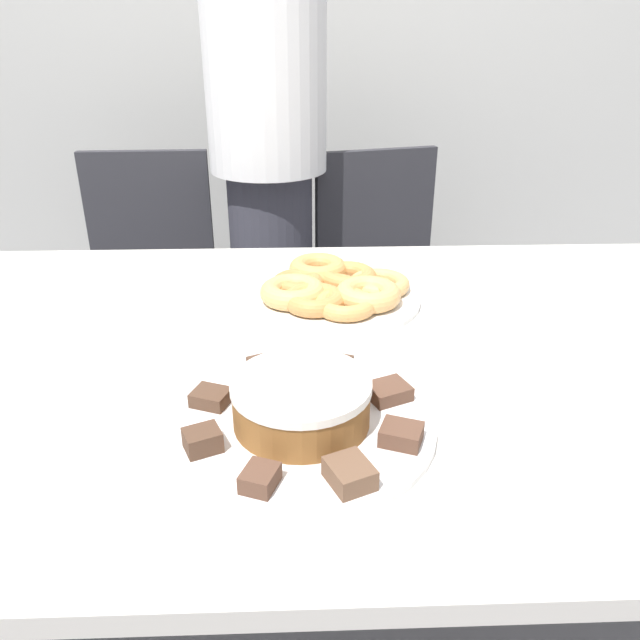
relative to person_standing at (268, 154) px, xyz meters
The scene contains 25 objects.
wall_back 0.78m from the person_standing, 81.96° to the left, with size 8.00×0.05×2.60m.
table 0.99m from the person_standing, 84.48° to the right, with size 1.84×1.03×0.75m.
person_standing is the anchor object (origin of this frame).
office_chair_left 0.61m from the person_standing, behind, with size 0.45×0.45×0.89m.
office_chair_right 0.60m from the person_standing, ahead, with size 0.54×0.54×0.89m.
plate_cake 1.19m from the person_standing, 85.84° to the right, with size 0.36×0.36×0.01m.
plate_donuts 0.79m from the person_standing, 78.80° to the right, with size 0.34×0.34×0.01m.
frosted_cake 1.19m from the person_standing, 85.84° to the right, with size 0.19×0.19×0.06m.
lamington_0 1.32m from the person_standing, 83.85° to the right, with size 0.07×0.07×0.03m.
lamington_1 1.26m from the person_standing, 80.21° to the right, with size 0.06×0.06×0.02m.
lamington_2 1.15m from the person_standing, 79.44° to the right, with size 0.07×0.07×0.02m.
lamington_3 1.07m from the person_standing, 82.71° to the right, with size 0.07×0.07×0.02m.
lamington_4 1.07m from the person_standing, 88.31° to the right, with size 0.06×0.06×0.02m.
lamington_5 1.14m from the person_standing, 92.04° to the right, with size 0.06×0.06×0.02m.
lamington_6 1.25m from the person_standing, 91.76° to the right, with size 0.06×0.05×0.03m.
lamington_7 1.32m from the person_standing, 88.38° to the right, with size 0.05×0.05×0.02m.
donut_0 0.79m from the person_standing, 78.80° to the right, with size 0.12×0.12×0.03m.
donut_1 0.80m from the person_standing, 84.67° to the right, with size 0.13×0.13×0.04m.
donut_2 0.83m from the person_standing, 82.09° to the right, with size 0.12×0.12×0.03m.
donut_3 0.86m from the person_standing, 78.47° to the right, with size 0.12×0.12×0.03m.
donut_4 0.84m from the person_standing, 74.96° to the right, with size 0.12×0.12×0.04m.
donut_5 0.79m from the person_standing, 71.63° to the right, with size 0.12×0.12×0.03m.
donut_6 0.74m from the person_standing, 75.30° to the right, with size 0.12×0.12×0.03m.
donut_7 0.68m from the person_standing, 79.28° to the right, with size 0.12×0.12×0.04m.
donut_8 0.75m from the person_standing, 83.53° to the right, with size 0.10×0.10×0.03m.
Camera 1 is at (-0.01, -0.92, 1.25)m, focal length 35.00 mm.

